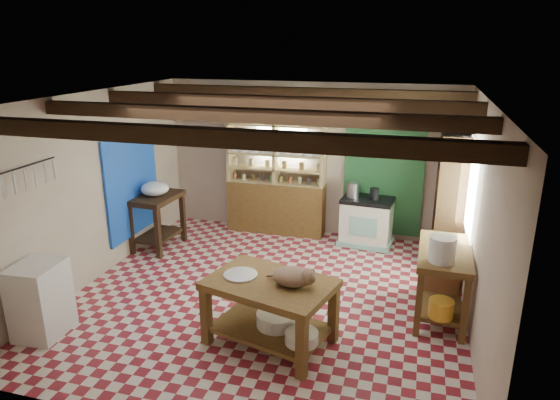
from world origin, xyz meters
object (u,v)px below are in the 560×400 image
(work_table, at_px, (270,312))
(stove, at_px, (366,221))
(right_counter, at_px, (442,283))
(prep_table, at_px, (158,221))
(cat, at_px, (292,277))
(white_cabinet, at_px, (40,299))

(work_table, distance_m, stove, 3.23)
(stove, distance_m, right_counter, 2.32)
(stove, distance_m, prep_table, 3.41)
(cat, bearing_deg, prep_table, 147.49)
(right_counter, xyz_separation_m, cat, (-1.58, -1.14, 0.42))
(work_table, distance_m, prep_table, 3.30)
(stove, bearing_deg, cat, -93.06)
(stove, xyz_separation_m, prep_table, (-3.25, -1.05, 0.05))
(right_counter, relative_size, cat, 2.80)
(stove, height_order, prep_table, prep_table)
(work_table, bearing_deg, prep_table, 155.02)
(right_counter, height_order, cat, cat)
(work_table, xyz_separation_m, white_cabinet, (-2.56, -0.54, 0.06))
(stove, xyz_separation_m, cat, (-0.45, -3.16, 0.46))
(right_counter, distance_m, cat, 2.00)
(white_cabinet, relative_size, cat, 2.00)
(stove, relative_size, white_cabinet, 0.94)
(work_table, relative_size, right_counter, 1.10)
(work_table, distance_m, white_cabinet, 2.62)
(white_cabinet, bearing_deg, stove, 44.53)
(white_cabinet, height_order, cat, cat)
(right_counter, bearing_deg, prep_table, 168.89)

